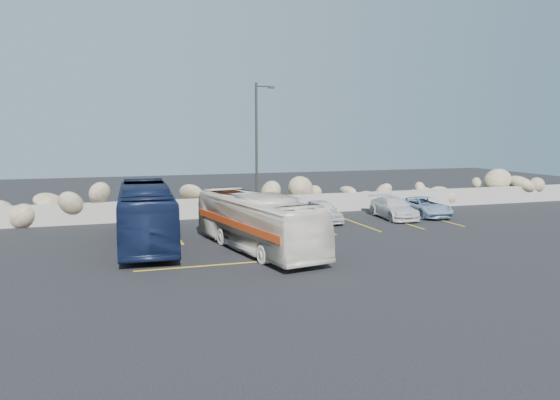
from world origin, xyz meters
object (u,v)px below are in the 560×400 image
object	(u,v)px
lamppost	(257,148)
tour_coach	(146,214)
car_c	(394,208)
car_d	(425,207)
car_b	(293,212)
car_a	(322,211)
vintage_bus	(257,222)

from	to	relation	value
lamppost	tour_coach	bearing A→B (deg)	-147.62
car_c	car_d	distance (m)	2.27
car_c	car_d	xyz separation A→B (m)	(2.27, 0.15, -0.04)
car_b	car_a	bearing A→B (deg)	8.11
car_c	car_b	bearing A→B (deg)	-174.24
vintage_bus	car_c	xyz separation A→B (m)	(10.32, 6.01, -0.64)
tour_coach	car_c	xyz separation A→B (m)	(14.90, 3.03, -0.78)
tour_coach	car_c	world-z (taller)	tour_coach
car_b	car_c	distance (m)	6.55
vintage_bus	car_b	size ratio (longest dim) A/B	2.18
car_c	tour_coach	bearing A→B (deg)	-163.82
vintage_bus	tour_coach	xyz separation A→B (m)	(-4.58, 2.98, 0.13)
car_c	car_a	bearing A→B (deg)	-177.18
lamppost	car_c	distance (m)	9.11
tour_coach	car_b	xyz separation A→B (m)	(8.35, 2.91, -0.72)
vintage_bus	car_c	bearing A→B (deg)	19.43
car_b	car_c	xyz separation A→B (m)	(6.55, 0.12, -0.06)
car_a	vintage_bus	bearing A→B (deg)	-132.19
car_b	car_d	world-z (taller)	car_b
lamppost	car_c	xyz separation A→B (m)	(8.25, -1.19, -3.66)
lamppost	car_b	size ratio (longest dim) A/B	1.90
car_b	vintage_bus	bearing A→B (deg)	-122.81
tour_coach	car_d	size ratio (longest dim) A/B	2.37
tour_coach	car_a	distance (m)	10.76
car_c	vintage_bus	bearing A→B (deg)	-145.11
vintage_bus	car_c	size ratio (longest dim) A/B	2.11
car_a	car_b	world-z (taller)	car_b
car_a	car_b	distance (m)	1.92
lamppost	tour_coach	size ratio (longest dim) A/B	0.79
lamppost	car_a	xyz separation A→B (m)	(3.60, -1.04, -3.65)
car_a	car_c	xyz separation A→B (m)	(4.65, -0.15, -0.01)
lamppost	car_d	xyz separation A→B (m)	(10.52, -1.04, -3.70)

